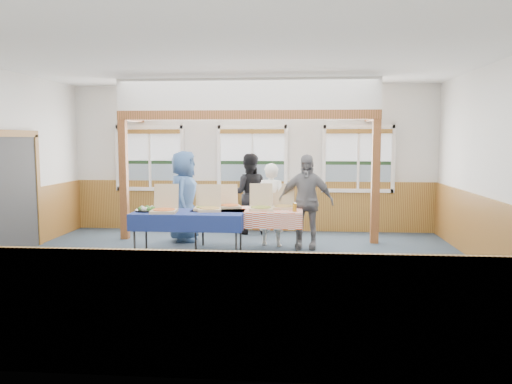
{
  "coord_description": "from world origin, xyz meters",
  "views": [
    {
      "loc": [
        1.0,
        -7.47,
        2.01
      ],
      "look_at": [
        0.29,
        1.0,
        1.12
      ],
      "focal_mm": 35.0,
      "sensor_mm": 36.0,
      "label": 1
    }
  ],
  "objects_px": {
    "woman_white": "(271,205)",
    "table_right": "(248,212)",
    "man_blue": "(184,196)",
    "person_grey": "(306,202)",
    "table_left": "(189,215)",
    "woman_black": "(249,194)"
  },
  "relations": [
    {
      "from": "person_grey",
      "to": "man_blue",
      "type": "bearing_deg",
      "value": 176.99
    },
    {
      "from": "table_right",
      "to": "man_blue",
      "type": "xyz_separation_m",
      "value": [
        -1.35,
        0.73,
        0.19
      ]
    },
    {
      "from": "table_left",
      "to": "woman_black",
      "type": "relative_size",
      "value": 1.2
    },
    {
      "from": "man_blue",
      "to": "person_grey",
      "type": "distance_m",
      "value": 2.44
    },
    {
      "from": "woman_black",
      "to": "man_blue",
      "type": "distance_m",
      "value": 1.51
    },
    {
      "from": "woman_white",
      "to": "person_grey",
      "type": "distance_m",
      "value": 0.67
    },
    {
      "from": "table_right",
      "to": "woman_white",
      "type": "distance_m",
      "value": 0.59
    },
    {
      "from": "table_right",
      "to": "woman_white",
      "type": "bearing_deg",
      "value": 53.0
    },
    {
      "from": "table_right",
      "to": "person_grey",
      "type": "relative_size",
      "value": 1.18
    },
    {
      "from": "woman_white",
      "to": "table_right",
      "type": "bearing_deg",
      "value": 56.72
    },
    {
      "from": "table_left",
      "to": "man_blue",
      "type": "relative_size",
      "value": 1.15
    },
    {
      "from": "man_blue",
      "to": "woman_white",
      "type": "bearing_deg",
      "value": -103.14
    },
    {
      "from": "man_blue",
      "to": "person_grey",
      "type": "height_order",
      "value": "man_blue"
    },
    {
      "from": "woman_white",
      "to": "person_grey",
      "type": "bearing_deg",
      "value": 177.77
    },
    {
      "from": "table_left",
      "to": "woman_black",
      "type": "xyz_separation_m",
      "value": [
        0.85,
        2.06,
        0.16
      ]
    },
    {
      "from": "woman_black",
      "to": "person_grey",
      "type": "xyz_separation_m",
      "value": [
        1.2,
        -1.37,
        0.01
      ]
    },
    {
      "from": "table_right",
      "to": "man_blue",
      "type": "height_order",
      "value": "man_blue"
    },
    {
      "from": "table_left",
      "to": "woman_black",
      "type": "distance_m",
      "value": 2.24
    },
    {
      "from": "table_left",
      "to": "table_right",
      "type": "bearing_deg",
      "value": 35.41
    },
    {
      "from": "table_left",
      "to": "table_right",
      "type": "distance_m",
      "value": 1.08
    },
    {
      "from": "table_left",
      "to": "man_blue",
      "type": "bearing_deg",
      "value": 119.89
    },
    {
      "from": "table_right",
      "to": "woman_white",
      "type": "relative_size",
      "value": 1.31
    }
  ]
}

